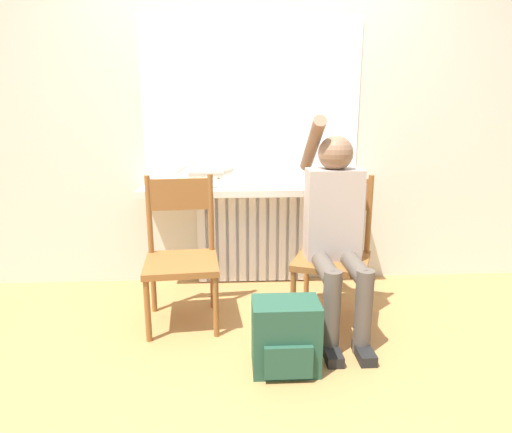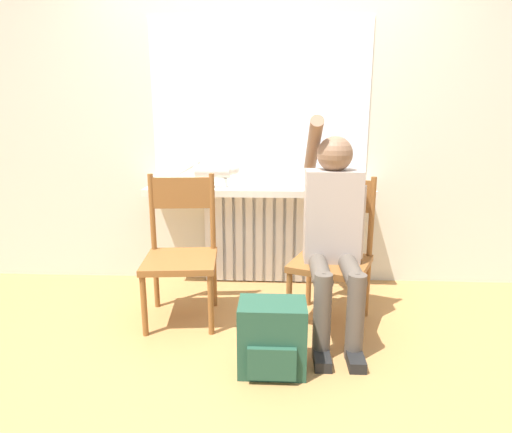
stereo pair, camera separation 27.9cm
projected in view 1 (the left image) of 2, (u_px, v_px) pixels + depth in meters
The scene contains 10 objects.
ground_plane at pixel (262, 359), 2.37m from camera, with size 12.00×12.00×0.00m, color #B27F47.
wall_with_window at pixel (252, 110), 3.25m from camera, with size 7.00×0.06×2.70m.
radiator at pixel (252, 237), 3.40m from camera, with size 0.87×0.08×0.74m.
windowsill at pixel (253, 191), 3.21m from camera, with size 1.70×0.30×0.05m.
window_glass at pixel (252, 104), 3.20m from camera, with size 1.63×0.01×1.22m.
chair_left at pixel (181, 253), 2.72m from camera, with size 0.49×0.49×0.94m.
chair_right at pixel (333, 250), 2.77m from camera, with size 0.59×0.59×0.94m.
person at pixel (336, 225), 2.61m from camera, with size 0.36×0.98×1.32m.
cat at pixel (210, 172), 3.14m from camera, with size 0.46×0.10×0.21m.
backpack at pixel (286, 336), 2.24m from camera, with size 0.35×0.26×0.38m.
Camera 1 is at (-0.15, -2.11, 1.33)m, focal length 30.00 mm.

